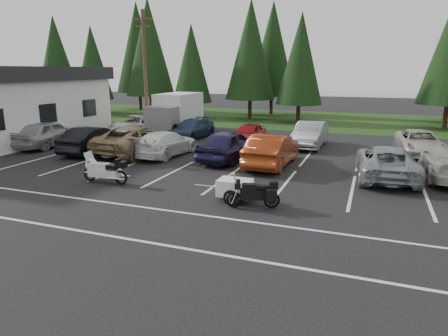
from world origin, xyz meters
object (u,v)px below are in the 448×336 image
Objects in this scene: car_near_1 at (93,140)px; cargo_trailer at (235,190)px; car_far_2 at (248,134)px; car_near_2 at (138,139)px; car_near_6 at (387,162)px; car_far_3 at (310,134)px; car_near_5 at (272,150)px; car_far_0 at (137,125)px; car_near_4 at (229,145)px; car_near_0 at (49,134)px; box_truck at (173,113)px; car_far_4 at (420,142)px; car_far_1 at (191,129)px; touring_motorcycle at (105,168)px; car_near_3 at (166,143)px; utility_pole at (145,70)px; adventure_motorcycle at (253,191)px.

car_near_1 is 11.86m from cargo_trailer.
car_near_1 reaches higher than car_far_2.
car_near_2 is 13.29m from car_near_6.
car_near_5 is at bearing -98.28° from car_far_3.
car_near_1 is 0.90× the size of car_far_0.
car_near_4 reaches higher than cargo_trailer.
car_near_0 is at bearing 0.84° from car_near_5.
car_near_4 is 2.69× the size of cargo_trailer.
box_truck is 17.26m from car_far_4.
cargo_trailer is at bearing -52.68° from car_far_1.
touring_motorcycle is at bearing 177.11° from cargo_trailer.
car_near_3 is 5.86m from touring_motorcycle.
car_near_4 is (9.39, -7.32, -3.89)m from utility_pole.
utility_pole is 1.91× the size of car_far_3.
car_near_1 is 13.07m from car_far_3.
car_near_1 is (3.81, -0.57, -0.06)m from car_near_0.
car_far_0 reaches higher than car_far_4.
touring_motorcycle is (8.41, -5.70, -0.16)m from car_near_0.
car_far_1 is at bearing -93.64° from car_near_2.
car_far_3 reaches higher than car_far_2.
car_far_3 is (11.49, 6.23, 0.01)m from car_near_1.
car_far_2 is (6.95, -2.89, -0.78)m from box_truck.
box_truck is 1.43× the size of car_far_2.
utility_pole reaches higher than cargo_trailer.
utility_pole is 10.24m from car_near_3.
car_near_4 reaches higher than car_near_6.
box_truck reaches higher than car_far_4.
car_near_2 reaches higher than car_near_3.
car_far_1 is at bearing -118.31° from car_near_1.
car_far_2 reaches higher than touring_motorcycle.
utility_pole is 18.61m from cargo_trailer.
box_truck is at bearing -96.52° from car_near_1.
adventure_motorcycle is (7.05, -6.69, -0.06)m from car_near_3.
car_near_1 is at bearing 170.32° from car_near_0.
car_far_2 is at bearing -60.37° from car_near_5.
car_far_3 is at bearing -8.85° from utility_pole.
car_near_5 is at bearing 175.51° from car_near_4.
car_near_3 is 2.31× the size of adventure_motorcycle.
car_near_3 is at bearing -52.76° from utility_pole.
utility_pole is at bearing 92.74° from car_far_0.
box_truck is 1.17× the size of car_near_3.
cargo_trailer is (-0.94, -11.65, -0.37)m from car_far_3.
car_far_3 is (10.85, -2.50, -0.67)m from box_truck.
car_near_3 reaches higher than touring_motorcycle.
car_near_3 is 9.02m from car_far_3.
car_far_2 is at bearing 176.78° from car_far_4.
car_near_2 is 11.10m from adventure_motorcycle.
box_truck is 14.44m from touring_motorcycle.
car_near_0 is 8.16m from car_near_3.
cargo_trailer is at bearing 140.29° from car_near_3.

